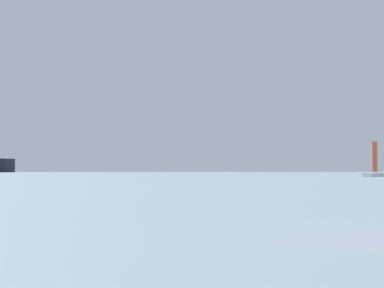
% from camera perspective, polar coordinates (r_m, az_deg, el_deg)
% --- Properties ---
extents(small_sailboat, '(8.82, 8.24, 8.48)m').
position_cam_1_polar(small_sailboat, '(170.55, 13.32, -2.10)').
color(small_sailboat, white).
rests_on(small_sailboat, ground_plane).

